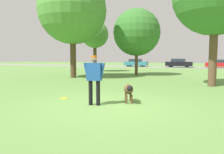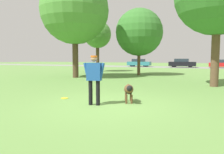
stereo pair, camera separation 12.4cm
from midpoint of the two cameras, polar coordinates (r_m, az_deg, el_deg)
The scene contains 11 objects.
ground_plane at distance 7.20m, azimuth -0.87°, elevation -7.30°, with size 120.00×120.00×0.00m, color #608C42.
far_road_strip at distance 36.63m, azimuth 19.12°, elevation 2.39°, with size 120.00×6.00×0.01m.
person at distance 7.06m, azimuth -4.19°, elevation 0.32°, with size 0.73×0.30×1.61m.
dog at distance 7.52m, azimuth 4.88°, elevation -3.35°, with size 0.57×1.03×0.64m.
frisbee at distance 8.50m, azimuth -11.88°, elevation -5.43°, with size 0.28×0.28×0.02m.
tree_far_left at distance 24.49m, azimuth -3.67°, elevation 10.98°, with size 3.02×3.02×5.62m.
tree_near_left at distance 17.53m, azimuth -9.51°, elevation 16.86°, with size 5.20×5.20×7.76m.
tree_mid_center at distance 19.64m, azimuth 7.28°, elevation 11.50°, with size 4.13×4.13×5.83m.
parked_car_teal at distance 38.09m, azimuth 7.16°, elevation 3.71°, with size 3.98×1.78×1.33m.
parked_car_black at distance 36.76m, azimuth 17.96°, elevation 3.48°, with size 4.15×1.89×1.38m.
parked_car_red at distance 36.70m, azimuth 27.11°, elevation 3.08°, with size 4.03×1.80×1.26m.
Camera 2 is at (2.98, -6.37, 1.54)m, focal length 35.00 mm.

